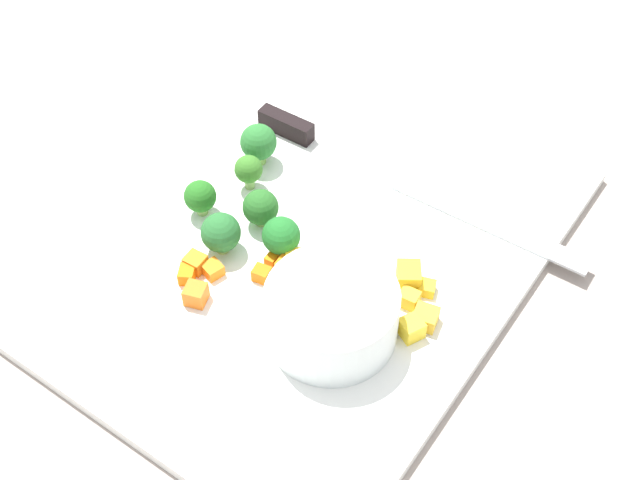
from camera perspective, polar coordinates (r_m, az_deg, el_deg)
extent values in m
plane|color=#A2948A|center=(0.76, 0.00, -1.07)|extent=(4.00, 4.00, 0.00)
cube|color=white|center=(0.76, 0.00, -0.79)|extent=(0.47, 0.34, 0.01)
cylinder|color=white|center=(0.68, 0.77, -4.90)|extent=(0.11, 0.11, 0.05)
cube|color=silver|center=(0.79, 11.10, 1.13)|extent=(0.03, 0.19, 0.00)
cube|color=black|center=(0.85, -2.26, 7.62)|extent=(0.02, 0.06, 0.02)
cube|color=orange|center=(0.72, -8.24, -3.58)|extent=(0.02, 0.02, 0.02)
cube|color=orange|center=(0.74, -3.23, -1.35)|extent=(0.01, 0.01, 0.01)
cube|color=orange|center=(0.74, -8.81, -2.27)|extent=(0.02, 0.02, 0.01)
cube|color=orange|center=(0.74, -8.26, -1.51)|extent=(0.02, 0.02, 0.01)
cube|color=orange|center=(0.74, -7.12, -1.96)|extent=(0.02, 0.02, 0.01)
cube|color=orange|center=(0.73, -2.17, -1.80)|extent=(0.02, 0.02, 0.02)
cube|color=orange|center=(0.73, -3.89, -2.26)|extent=(0.02, 0.02, 0.01)
cube|color=yellow|center=(0.71, 7.00, -5.14)|extent=(0.02, 0.02, 0.02)
cube|color=yellow|center=(0.73, 5.90, -2.42)|extent=(0.03, 0.03, 0.02)
cube|color=yellow|center=(0.72, 5.92, -3.89)|extent=(0.02, 0.02, 0.01)
cube|color=yellow|center=(0.74, -0.20, -1.09)|extent=(0.02, 0.02, 0.01)
cube|color=yellow|center=(0.73, 7.11, -3.18)|extent=(0.02, 0.02, 0.01)
cube|color=yellow|center=(0.70, 6.08, -5.84)|extent=(0.02, 0.02, 0.02)
cube|color=yellow|center=(0.73, -1.26, -1.73)|extent=(0.03, 0.03, 0.02)
cylinder|color=#90C35B|center=(0.83, -4.04, 5.61)|extent=(0.01, 0.01, 0.02)
sphere|color=#2B7330|center=(0.81, -4.11, 6.50)|extent=(0.03, 0.03, 0.03)
cylinder|color=#82AB59|center=(0.75, -6.49, -0.31)|extent=(0.01, 0.01, 0.01)
sphere|color=#28692F|center=(0.74, -6.60, 0.50)|extent=(0.04, 0.04, 0.04)
cylinder|color=#8DB260|center=(0.79, -7.84, 2.15)|extent=(0.01, 0.01, 0.01)
sphere|color=#256C1F|center=(0.78, -7.96, 2.89)|extent=(0.03, 0.03, 0.03)
cylinder|color=#82B05A|center=(0.80, -4.70, 3.93)|extent=(0.01, 0.01, 0.02)
sphere|color=#387726|center=(0.79, -4.77, 4.70)|extent=(0.03, 0.03, 0.03)
cylinder|color=#94C35D|center=(0.75, -2.55, -0.48)|extent=(0.01, 0.01, 0.01)
sphere|color=#217029|center=(0.74, -2.60, 0.29)|extent=(0.03, 0.03, 0.03)
cylinder|color=#86AC61|center=(0.77, -3.90, 1.45)|extent=(0.01, 0.01, 0.01)
sphere|color=#276424|center=(0.76, -3.96, 2.19)|extent=(0.03, 0.03, 0.03)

